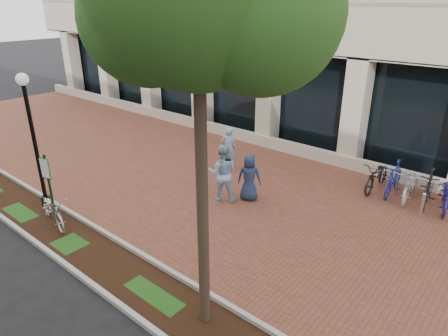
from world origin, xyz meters
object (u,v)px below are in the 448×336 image
Objects in this scene: pedestrian_left at (229,148)px; bollard at (422,205)px; pedestrian_mid at (223,173)px; pedestrian_right at (249,177)px; parking_sign at (48,181)px; locked_bicycle at (53,210)px; lamppost at (33,135)px; bike_rack_cluster at (410,184)px.

pedestrian_left is 1.93× the size of bollard.
pedestrian_mid reaches higher than pedestrian_right.
locked_bicycle is at bearing 152.75° from parking_sign.
locked_bicycle is 2.17× the size of bollard.
lamppost is 4.97× the size of bollard.
parking_sign is 5.20m from pedestrian_mid.
locked_bicycle reaches higher than bollard.
bike_rack_cluster reaches higher than locked_bicycle.
bollard is (4.75, 2.36, -0.36)m from pedestrian_right.
parking_sign is at bearing -92.10° from locked_bicycle.
pedestrian_right is at bearing 113.52° from pedestrian_left.
pedestrian_right is (2.25, -1.68, -0.03)m from pedestrian_left.
parking_sign is 1.21× the size of locked_bicycle.
lamppost is 2.66× the size of pedestrian_right.
lamppost is 2.57× the size of pedestrian_left.
locked_bicycle is at bearing -18.19° from lamppost.
parking_sign is 6.05m from pedestrian_right.
pedestrian_mid is 2.28× the size of bollard.
lamppost is at bearing -144.32° from bike_rack_cluster.
parking_sign reaches higher than bike_rack_cluster.
pedestrian_left is 7.05m from bollard.
pedestrian_left is at bearing -170.63° from bike_rack_cluster.
locked_bicycle is 0.95× the size of pedestrian_mid.
pedestrian_right is at bearing -145.96° from bike_rack_cluster.
pedestrian_mid reaches higher than pedestrian_left.
locked_bicycle is (1.38, -0.45, -1.91)m from lamppost.
pedestrian_mid is at bearing -151.27° from bollard.
pedestrian_right is 1.87× the size of bollard.
lamppost is at bearing -144.19° from bollard.
pedestrian_mid is 6.22m from bike_rack_cluster.
lamppost is 6.90m from pedestrian_left.
parking_sign is 10.98m from bollard.
bollard is (8.08, 7.37, -1.01)m from parking_sign.
locked_bicycle is 6.06m from pedestrian_right.
locked_bicycle is at bearing 26.72° from pedestrian_right.
pedestrian_left is at bearing 1.48° from locked_bicycle.
parking_sign reaches higher than pedestrian_left.
bike_rack_cluster is at bearing -168.45° from pedestrian_right.
parking_sign is 1.36× the size of pedestrian_left.
lamppost is 6.80m from pedestrian_right.
pedestrian_right is 5.34m from bike_rack_cluster.
bike_rack_cluster is at bearing -30.14° from locked_bicycle.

